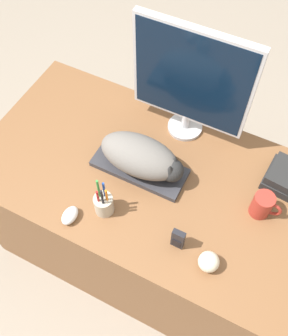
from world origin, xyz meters
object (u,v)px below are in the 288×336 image
(keyboard, at_px, (140,167))
(coffee_mug, at_px, (263,205))
(computer_mouse, at_px, (70,215))
(phone, at_px, (178,239))
(cat, at_px, (142,157))
(baseball, at_px, (209,262))
(pen_cup, at_px, (104,204))
(monitor, at_px, (191,81))

(keyboard, xyz_separation_m, coffee_mug, (0.50, 0.03, 0.04))
(computer_mouse, xyz_separation_m, phone, (0.40, 0.08, 0.03))
(cat, distance_m, coffee_mug, 0.49)
(cat, height_order, coffee_mug, cat)
(baseball, bearing_deg, pen_cup, 176.43)
(monitor, bearing_deg, keyboard, -105.83)
(cat, xyz_separation_m, pen_cup, (-0.05, -0.23, -0.05))
(baseball, bearing_deg, computer_mouse, -173.36)
(cat, bearing_deg, baseball, -33.21)
(keyboard, height_order, phone, phone)
(monitor, relative_size, computer_mouse, 6.42)
(baseball, xyz_separation_m, phone, (-0.13, 0.02, 0.01))
(cat, xyz_separation_m, computer_mouse, (-0.15, -0.31, -0.07))
(cat, bearing_deg, keyboard, 180.00)
(pen_cup, bearing_deg, computer_mouse, -137.62)
(computer_mouse, bearing_deg, phone, 11.79)
(pen_cup, relative_size, baseball, 2.59)
(cat, xyz_separation_m, monitor, (0.07, 0.28, 0.19))
(cat, height_order, monitor, monitor)
(cat, height_order, baseball, cat)
(cat, relative_size, computer_mouse, 4.31)
(monitor, bearing_deg, pen_cup, -102.77)
(cat, height_order, computer_mouse, cat)
(computer_mouse, relative_size, baseball, 1.08)
(cat, bearing_deg, coffee_mug, 4.05)
(cat, distance_m, phone, 0.35)
(monitor, relative_size, pen_cup, 2.69)
(coffee_mug, bearing_deg, baseball, -109.01)
(computer_mouse, distance_m, phone, 0.41)
(baseball, relative_size, phone, 0.71)
(computer_mouse, distance_m, pen_cup, 0.14)
(keyboard, relative_size, monitor, 0.74)
(monitor, distance_m, computer_mouse, 0.68)
(coffee_mug, height_order, phone, coffee_mug)
(keyboard, height_order, cat, cat)
(computer_mouse, bearing_deg, coffee_mug, 28.94)
(monitor, bearing_deg, computer_mouse, -109.65)
(keyboard, relative_size, baseball, 5.13)
(pen_cup, bearing_deg, keyboard, 81.12)
(monitor, xyz_separation_m, phone, (0.19, -0.51, -0.24))
(coffee_mug, distance_m, pen_cup, 0.59)
(pen_cup, relative_size, phone, 1.84)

